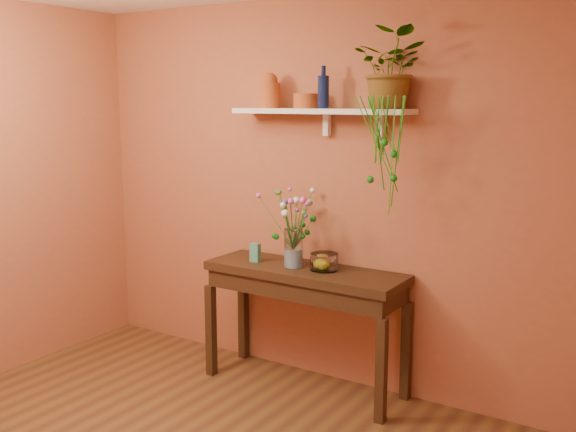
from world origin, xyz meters
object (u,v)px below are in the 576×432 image
at_px(spider_plant, 393,69).
at_px(glass_bowl, 324,263).
at_px(sideboard, 305,285).
at_px(terracotta_jug, 270,91).
at_px(bouquet, 294,212).
at_px(blue_bottle, 323,91).
at_px(glass_vase, 293,251).

xyz_separation_m(spider_plant, glass_bowl, (-0.42, -0.09, -1.27)).
xyz_separation_m(sideboard, terracotta_jug, (-0.35, 0.10, 1.32)).
relative_size(sideboard, bouquet, 3.21).
bearing_deg(spider_plant, terracotta_jug, -179.48).
bearing_deg(spider_plant, sideboard, -169.17).
bearing_deg(glass_bowl, terracotta_jug, 170.86).
distance_m(blue_bottle, spider_plant, 0.50).
bearing_deg(terracotta_jug, blue_bottle, -1.51).
bearing_deg(spider_plant, glass_vase, -169.05).
height_order(terracotta_jug, spider_plant, spider_plant).
bearing_deg(bouquet, spider_plant, 10.38).
relative_size(blue_bottle, glass_vase, 1.04).
relative_size(sideboard, spider_plant, 2.87).
bearing_deg(blue_bottle, bouquet, -148.81).
xyz_separation_m(spider_plant, bouquet, (-0.64, -0.12, -0.94)).
bearing_deg(terracotta_jug, sideboard, -15.75).
bearing_deg(bouquet, glass_vase, -120.46).
bearing_deg(glass_bowl, sideboard, -172.00).
bearing_deg(sideboard, glass_bowl, 8.00).
relative_size(terracotta_jug, blue_bottle, 0.88).
distance_m(terracotta_jug, glass_vase, 1.12).
xyz_separation_m(blue_bottle, bouquet, (-0.16, -0.10, -0.81)).
xyz_separation_m(sideboard, blue_bottle, (0.08, 0.09, 1.32)).
relative_size(terracotta_jug, glass_vase, 0.92).
bearing_deg(glass_vase, glass_bowl, 9.39).
xyz_separation_m(terracotta_jug, blue_bottle, (0.44, -0.01, -0.00)).
bearing_deg(bouquet, glass_bowl, 7.68).
xyz_separation_m(glass_vase, bouquet, (0.00, 0.01, 0.27)).
height_order(blue_bottle, glass_bowl, blue_bottle).
relative_size(sideboard, glass_vase, 5.34).
distance_m(terracotta_jug, blue_bottle, 0.44).
height_order(terracotta_jug, bouquet, terracotta_jug).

